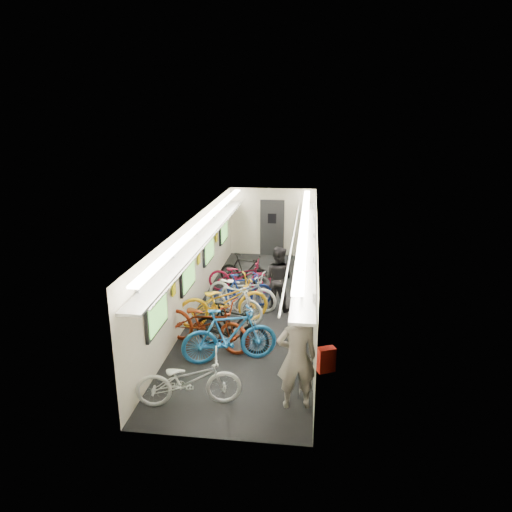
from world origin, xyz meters
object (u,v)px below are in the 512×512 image
(bicycle_0, at_px, (189,380))
(bicycle_1, at_px, (230,335))
(backpack, at_px, (326,360))
(passenger_near, at_px, (297,357))
(passenger_mid, at_px, (278,278))

(bicycle_0, xyz_separation_m, bicycle_1, (0.43, 1.50, 0.11))
(bicycle_0, xyz_separation_m, backpack, (2.26, -0.48, 0.81))
(bicycle_1, bearing_deg, backpack, -156.29)
(passenger_near, relative_size, passenger_mid, 1.12)
(passenger_mid, bearing_deg, bicycle_0, 93.94)
(passenger_mid, height_order, backpack, passenger_mid)
(bicycle_1, relative_size, passenger_near, 1.04)
(passenger_near, distance_m, passenger_mid, 4.18)
(bicycle_0, relative_size, passenger_mid, 1.07)
(bicycle_1, height_order, backpack, backpack)
(passenger_near, height_order, backpack, passenger_near)
(passenger_near, xyz_separation_m, passenger_mid, (-0.62, 4.13, -0.10))
(passenger_mid, bearing_deg, bicycle_1, 94.33)
(bicycle_0, height_order, passenger_near, passenger_near)
(bicycle_1, xyz_separation_m, passenger_near, (1.37, -1.33, 0.35))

